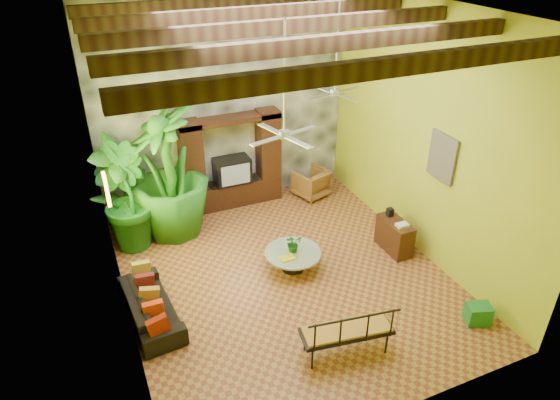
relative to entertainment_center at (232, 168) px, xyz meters
name	(u,v)px	position (x,y,z in m)	size (l,w,h in m)	color
ground	(285,275)	(0.00, -3.14, -0.97)	(7.00, 7.00, 0.00)	brown
ceiling	(286,11)	(0.00, -3.14, 4.03)	(6.00, 7.00, 0.02)	silver
back_wall	(224,102)	(0.00, 0.36, 1.53)	(6.00, 0.02, 5.00)	#A7BE2B
left_wall	(107,195)	(-3.00, -3.14, 1.53)	(0.02, 7.00, 5.00)	#A7BE2B
right_wall	(426,136)	(3.00, -3.14, 1.53)	(0.02, 7.00, 5.00)	#A7BE2B
stone_accent_wall	(224,103)	(0.00, 0.30, 1.53)	(5.98, 0.10, 4.98)	#3C3E44
ceiling_beams	(286,26)	(0.00, -3.14, 3.81)	(5.95, 5.36, 0.22)	#30210F
entertainment_center	(232,168)	(0.00, 0.00, 0.00)	(2.40, 0.55, 2.30)	black
ceiling_fan_front	(284,122)	(-0.20, -3.54, 2.44)	(1.28, 1.28, 1.86)	silver
ceiling_fan_back	(335,82)	(1.60, -1.94, 2.44)	(1.28, 1.28, 1.86)	silver
wall_art_mask	(106,189)	(-2.96, -2.14, 1.13)	(0.06, 0.32, 0.55)	gold
wall_art_painting	(442,157)	(2.96, -3.74, 1.33)	(0.06, 0.70, 0.90)	#255687
sofa	(151,306)	(-2.65, -3.30, -0.69)	(1.90, 0.74, 0.55)	black
wicker_armchair	(311,183)	(1.95, -0.39, -0.61)	(0.76, 0.78, 0.71)	#8F5F34
tall_plant_a	(123,188)	(-2.56, -0.44, 0.23)	(1.26, 0.85, 2.39)	#236119
tall_plant_b	(124,199)	(-2.62, -0.79, 0.17)	(1.25, 1.01, 2.27)	#185B1E
tall_plant_c	(168,171)	(-1.62, -0.66, 0.55)	(1.70, 1.70, 3.03)	#23681B
coffee_table	(293,258)	(0.25, -2.98, -0.71)	(1.13, 1.13, 0.40)	black
centerpiece_plant	(293,243)	(0.27, -2.95, -0.38)	(0.33, 0.28, 0.36)	#195917
yellow_tray	(288,258)	(0.06, -3.14, -0.55)	(0.28, 0.20, 0.03)	yellow
iron_bench	(349,330)	(0.10, -5.43, -0.43)	(1.55, 0.76, 0.57)	black
side_console	(394,236)	(2.49, -3.24, -0.61)	(0.40, 0.88, 0.70)	#352111
green_bin	(478,314)	(2.58, -5.67, -0.79)	(0.41, 0.31, 0.36)	#1C6936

